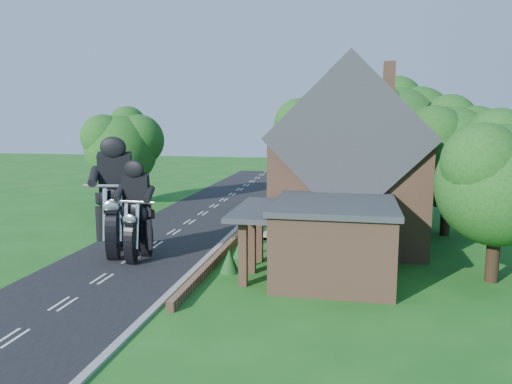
% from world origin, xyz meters
% --- Properties ---
extents(ground, '(120.00, 120.00, 0.00)m').
position_xyz_m(ground, '(0.00, 0.00, 0.00)').
color(ground, '#185518').
rests_on(ground, ground).
extents(road, '(7.00, 80.00, 0.02)m').
position_xyz_m(road, '(0.00, 0.00, 0.01)').
color(road, black).
rests_on(road, ground).
extents(kerb, '(0.30, 80.00, 0.12)m').
position_xyz_m(kerb, '(3.65, 0.00, 0.06)').
color(kerb, gray).
rests_on(kerb, ground).
extents(garden_wall, '(0.30, 22.00, 0.40)m').
position_xyz_m(garden_wall, '(4.30, 5.00, 0.20)').
color(garden_wall, brown).
rests_on(garden_wall, ground).
extents(house, '(9.54, 8.64, 10.24)m').
position_xyz_m(house, '(10.49, 6.00, 4.34)').
color(house, brown).
rests_on(house, ground).
extents(annex, '(7.05, 5.94, 3.44)m').
position_xyz_m(annex, '(9.87, -0.80, 1.77)').
color(annex, brown).
rests_on(annex, ground).
extents(tree_annex_side, '(5.64, 5.20, 7.48)m').
position_xyz_m(tree_annex_side, '(17.13, 0.10, 4.69)').
color(tree_annex_side, black).
rests_on(tree_annex_side, ground).
extents(tree_house_right, '(6.51, 6.00, 8.40)m').
position_xyz_m(tree_house_right, '(16.65, 8.62, 5.19)').
color(tree_house_right, black).
rests_on(tree_house_right, ground).
extents(tree_behind_house, '(7.81, 7.20, 10.08)m').
position_xyz_m(tree_behind_house, '(14.18, 16.14, 6.23)').
color(tree_behind_house, black).
rests_on(tree_behind_house, ground).
extents(tree_behind_left, '(6.94, 6.40, 9.16)m').
position_xyz_m(tree_behind_left, '(8.16, 17.13, 5.73)').
color(tree_behind_left, black).
rests_on(tree_behind_left, ground).
extents(tree_far_road, '(6.08, 5.60, 7.84)m').
position_xyz_m(tree_far_road, '(-6.86, 14.11, 4.84)').
color(tree_far_road, black).
rests_on(tree_far_road, ground).
extents(shrub_a, '(0.90, 0.90, 1.10)m').
position_xyz_m(shrub_a, '(5.30, -1.00, 0.55)').
color(shrub_a, '#133E17').
rests_on(shrub_a, ground).
extents(shrub_b, '(0.90, 0.90, 1.10)m').
position_xyz_m(shrub_b, '(5.30, 1.50, 0.55)').
color(shrub_b, '#133E17').
rests_on(shrub_b, ground).
extents(shrub_c, '(0.90, 0.90, 1.10)m').
position_xyz_m(shrub_c, '(5.30, 4.00, 0.55)').
color(shrub_c, '#133E17').
rests_on(shrub_c, ground).
extents(shrub_d, '(0.90, 0.90, 1.10)m').
position_xyz_m(shrub_d, '(5.30, 9.00, 0.55)').
color(shrub_d, '#133E17').
rests_on(shrub_d, ground).
extents(shrub_e, '(0.90, 0.90, 1.10)m').
position_xyz_m(shrub_e, '(5.30, 11.50, 0.55)').
color(shrub_e, '#133E17').
rests_on(shrub_e, ground).
extents(shrub_f, '(0.90, 0.90, 1.10)m').
position_xyz_m(shrub_f, '(5.30, 14.00, 0.55)').
color(shrub_f, '#133E17').
rests_on(shrub_f, ground).
extents(motorcycle_lead, '(0.57, 1.65, 1.50)m').
position_xyz_m(motorcycle_lead, '(0.44, -0.08, 0.75)').
color(motorcycle_lead, black).
rests_on(motorcycle_lead, ground).
extents(motorcycle_follow, '(0.81, 2.02, 1.83)m').
position_xyz_m(motorcycle_follow, '(-0.95, 0.55, 0.91)').
color(motorcycle_follow, black).
rests_on(motorcycle_follow, ground).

